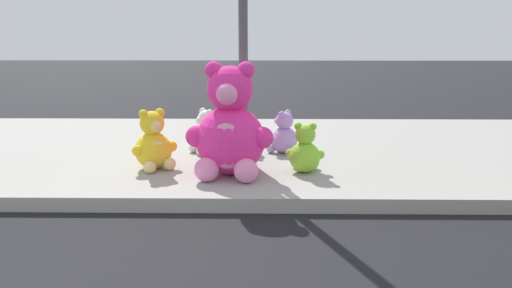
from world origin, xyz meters
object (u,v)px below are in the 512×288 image
plush_lavender (283,136)px  plush_lime (305,152)px  sign_pole (243,20)px  plush_white (205,135)px  plush_tan (243,133)px  plush_yellow (154,145)px  plush_pink_large (230,131)px

plush_lavender → plush_lime: (0.21, -0.90, 0.00)m
sign_pole → plush_lavender: sign_pole is taller
plush_white → plush_tan: size_ratio=1.04×
sign_pole → plush_yellow: (-1.03, -0.36, -1.42)m
plush_yellow → plush_tan: plush_yellow is taller
plush_lavender → plush_lime: size_ratio=0.99×
plush_pink_large → plush_lavender: bearing=58.2°
sign_pole → plush_yellow: 1.79m
plush_pink_large → plush_lime: size_ratio=2.18×
plush_pink_large → plush_white: 1.13m
plush_white → plush_tan: (0.49, 0.16, -0.01)m
plush_yellow → plush_lavender: (1.53, 0.79, -0.05)m
plush_white → plush_lavender: plush_white is taller
plush_lavender → plush_lime: bearing=-76.9°
plush_tan → plush_lime: bearing=-55.0°
plush_lavender → sign_pole: bearing=-139.4°
plush_yellow → plush_tan: bearing=44.0°
plush_yellow → plush_tan: 1.38m
plush_white → plush_lime: size_ratio=1.02×
plush_white → plush_lime: (1.24, -0.90, -0.00)m
plush_lavender → plush_lime: 0.92m
plush_yellow → sign_pole: bearing=19.2°
sign_pole → plush_pink_large: (-0.13, -0.59, -1.20)m
plush_white → plush_lime: 1.53m
plush_pink_large → plush_yellow: 0.96m
sign_pole → plush_lime: (0.71, -0.47, -1.47)m
plush_yellow → plush_lavender: plush_yellow is taller
plush_pink_large → plush_white: bearing=111.2°
plush_pink_large → plush_tan: size_ratio=2.23×
plush_pink_large → plush_lavender: plush_pink_large is taller
plush_white → plush_lime: bearing=-36.1°
sign_pole → plush_white: 1.61m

